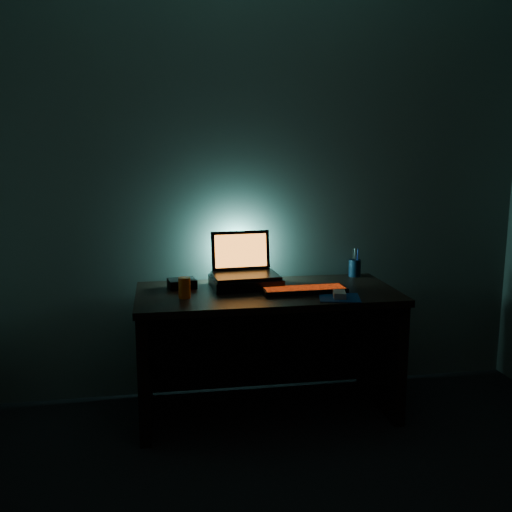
{
  "coord_description": "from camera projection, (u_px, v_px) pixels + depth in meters",
  "views": [
    {
      "loc": [
        -0.6,
        -1.53,
        1.55
      ],
      "look_at": [
        -0.07,
        1.57,
        0.97
      ],
      "focal_mm": 40.0,
      "sensor_mm": 36.0,
      "label": 1
    }
  ],
  "objects": [
    {
      "name": "router",
      "position": [
        182.0,
        283.0,
        3.36
      ],
      "size": [
        0.18,
        0.15,
        0.05
      ],
      "rotation": [
        0.0,
        0.0,
        0.17
      ],
      "color": "black",
      "rests_on": "desk"
    },
    {
      "name": "riser",
      "position": [
        245.0,
        282.0,
        3.38
      ],
      "size": [
        0.42,
        0.33,
        0.06
      ],
      "primitive_type": "cube",
      "rotation": [
        0.0,
        0.0,
        0.07
      ],
      "color": "black",
      "rests_on": "desk"
    },
    {
      "name": "mousepad",
      "position": [
        339.0,
        298.0,
        3.14
      ],
      "size": [
        0.26,
        0.24,
        0.0
      ],
      "primitive_type": "cube",
      "rotation": [
        0.0,
        0.0,
        -0.23
      ],
      "color": "navy",
      "rests_on": "desk"
    },
    {
      "name": "juice_glass",
      "position": [
        184.0,
        288.0,
        3.13
      ],
      "size": [
        0.09,
        0.09,
        0.11
      ],
      "primitive_type": "cylinder",
      "rotation": [
        0.0,
        0.0,
        0.39
      ],
      "color": "#FF5C0D",
      "rests_on": "desk"
    },
    {
      "name": "pen_cup",
      "position": [
        355.0,
        268.0,
        3.66
      ],
      "size": [
        0.09,
        0.09,
        0.11
      ],
      "primitive_type": "cylinder",
      "rotation": [
        0.0,
        0.0,
        0.17
      ],
      "color": "black",
      "rests_on": "desk"
    },
    {
      "name": "desk",
      "position": [
        265.0,
        330.0,
        3.4
      ],
      "size": [
        1.5,
        0.7,
        0.75
      ],
      "color": "black",
      "rests_on": "ground"
    },
    {
      "name": "room",
      "position": [
        372.0,
        257.0,
        1.64
      ],
      "size": [
        3.5,
        4.0,
        2.5
      ],
      "color": "black",
      "rests_on": "ground"
    },
    {
      "name": "laptop",
      "position": [
        244.0,
        265.0,
        3.41
      ],
      "size": [
        0.4,
        0.31,
        0.26
      ],
      "rotation": [
        0.0,
        0.0,
        0.07
      ],
      "color": "black",
      "rests_on": "riser"
    },
    {
      "name": "mouse",
      "position": [
        339.0,
        294.0,
        3.13
      ],
      "size": [
        0.09,
        0.12,
        0.03
      ],
      "primitive_type": "cube",
      "rotation": [
        0.0,
        0.0,
        -0.23
      ],
      "color": "gray",
      "rests_on": "mousepad"
    },
    {
      "name": "keyboard",
      "position": [
        304.0,
        290.0,
        3.26
      ],
      "size": [
        0.49,
        0.17,
        0.03
      ],
      "rotation": [
        0.0,
        0.0,
        0.03
      ],
      "color": "black",
      "rests_on": "desk"
    }
  ]
}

